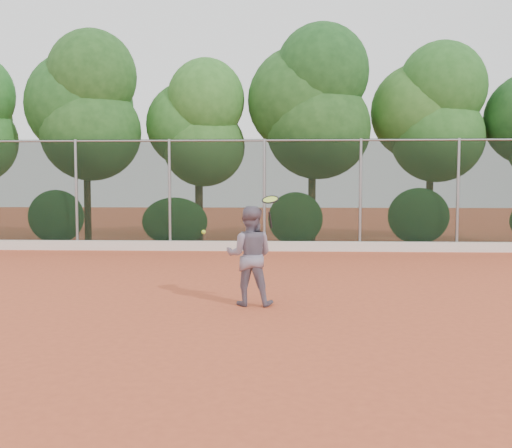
{
  "coord_description": "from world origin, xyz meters",
  "views": [
    {
      "loc": [
        0.52,
        -10.91,
        2.08
      ],
      "look_at": [
        0.0,
        1.0,
        1.25
      ],
      "focal_mm": 40.0,
      "sensor_mm": 36.0,
      "label": 1
    }
  ],
  "objects": [
    {
      "name": "ground",
      "position": [
        0.0,
        0.0,
        0.0
      ],
      "size": [
        80.0,
        80.0,
        0.0
      ],
      "primitive_type": "plane",
      "color": "#C5502E",
      "rests_on": "ground"
    },
    {
      "name": "tennis_player",
      "position": [
        -0.01,
        -1.19,
        0.86
      ],
      "size": [
        0.88,
        0.71,
        1.71
      ],
      "primitive_type": "imported",
      "rotation": [
        0.0,
        0.0,
        3.07
      ],
      "color": "slate",
      "rests_on": "ground"
    },
    {
      "name": "foliage_backdrop",
      "position": [
        -0.55,
        8.98,
        4.4
      ],
      "size": [
        23.7,
        3.63,
        7.55
      ],
      "color": "#44281A",
      "rests_on": "ground"
    },
    {
      "name": "chainlink_fence",
      "position": [
        -0.0,
        7.0,
        1.86
      ],
      "size": [
        24.09,
        0.09,
        3.5
      ],
      "color": "black",
      "rests_on": "ground"
    },
    {
      "name": "tennis_ball_in_flight",
      "position": [
        -0.77,
        -1.49,
        1.29
      ],
      "size": [
        0.07,
        0.07,
        0.07
      ],
      "color": "#B3DA31",
      "rests_on": "ground"
    },
    {
      "name": "concrete_curb",
      "position": [
        0.0,
        6.82,
        0.15
      ],
      "size": [
        24.0,
        0.2,
        0.3
      ],
      "primitive_type": "cube",
      "color": "silver",
      "rests_on": "ground"
    },
    {
      "name": "tennis_racket",
      "position": [
        0.34,
        -1.29,
        1.79
      ],
      "size": [
        0.37,
        0.36,
        0.56
      ],
      "color": "black",
      "rests_on": "ground"
    }
  ]
}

